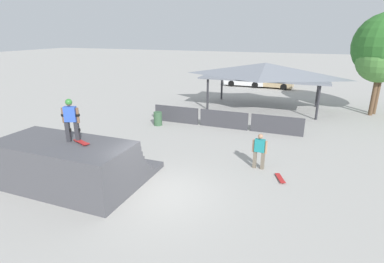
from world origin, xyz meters
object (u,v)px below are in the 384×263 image
(skater_on_deck, at_px, (71,117))
(tree_beside_pavilion, at_px, (381,59))
(bystander_walking, at_px, (259,149))
(skateboard_on_deck, at_px, (82,142))
(skateboard_on_ground, at_px, (280,178))
(parked_car_tan, at_px, (273,82))
(parked_car_white, at_px, (245,80))
(trash_bin, at_px, (158,119))

(skater_on_deck, xyz_separation_m, tree_beside_pavilion, (12.05, 15.68, 1.13))
(bystander_walking, bearing_deg, skateboard_on_deck, 37.91)
(skateboard_on_ground, distance_m, parked_car_tan, 21.14)
(skateboard_on_ground, bearing_deg, skater_on_deck, -86.97)
(skater_on_deck, distance_m, bystander_walking, 7.58)
(skater_on_deck, height_order, skateboard_on_ground, skater_on_deck)
(bystander_walking, xyz_separation_m, tree_beside_pavilion, (5.92, 11.63, 2.98))
(skater_on_deck, distance_m, parked_car_white, 24.35)
(skater_on_deck, height_order, trash_bin, skater_on_deck)
(bystander_walking, height_order, trash_bin, bystander_walking)
(parked_car_white, bearing_deg, tree_beside_pavilion, -38.08)
(tree_beside_pavilion, bearing_deg, skater_on_deck, -127.54)
(skater_on_deck, height_order, parked_car_tan, skater_on_deck)
(skateboard_on_deck, distance_m, tree_beside_pavilion, 19.68)
(skateboard_on_deck, height_order, trash_bin, skateboard_on_deck)
(tree_beside_pavilion, bearing_deg, bystander_walking, -116.98)
(trash_bin, bearing_deg, skateboard_on_deck, -81.35)
(skateboard_on_deck, height_order, parked_car_tan, skateboard_on_deck)
(tree_beside_pavilion, bearing_deg, parked_car_tan, 132.47)
(skateboard_on_ground, bearing_deg, trash_bin, -142.74)
(bystander_walking, distance_m, parked_car_white, 20.75)
(bystander_walking, xyz_separation_m, skateboard_on_ground, (1.00, -0.76, -0.81))
(bystander_walking, height_order, parked_car_tan, bystander_walking)
(skater_on_deck, xyz_separation_m, parked_car_tan, (4.23, 24.22, -2.12))
(skateboard_on_ground, bearing_deg, parked_car_tan, 166.16)
(skateboard_on_deck, relative_size, tree_beside_pavilion, 0.16)
(skater_on_deck, relative_size, skateboard_on_ground, 1.83)
(bystander_walking, height_order, tree_beside_pavilion, tree_beside_pavilion)
(skateboard_on_ground, relative_size, trash_bin, 1.02)
(parked_car_white, height_order, parked_car_tan, same)
(tree_beside_pavilion, distance_m, trash_bin, 15.34)
(skater_on_deck, relative_size, bystander_walking, 1.01)
(skateboard_on_deck, bearing_deg, bystander_walking, 57.63)
(parked_car_white, bearing_deg, skater_on_deck, -92.69)
(skateboard_on_deck, distance_m, parked_car_tan, 24.62)
(parked_car_white, xyz_separation_m, parked_car_tan, (2.97, -0.00, -0.00))
(skateboard_on_deck, relative_size, parked_car_white, 0.21)
(tree_beside_pavilion, height_order, trash_bin, tree_beside_pavilion)
(bystander_walking, xyz_separation_m, parked_car_tan, (-1.90, 20.17, -0.27))
(skater_on_deck, height_order, parked_car_white, skater_on_deck)
(skater_on_deck, height_order, bystander_walking, skater_on_deck)
(tree_beside_pavilion, xyz_separation_m, trash_bin, (-12.87, -7.61, -3.42))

